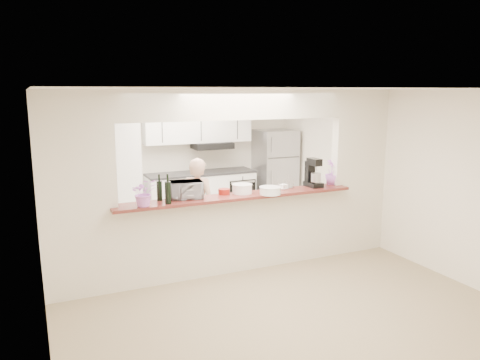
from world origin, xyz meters
TOP-DOWN VIEW (x-y plane):
  - floor at (0.00, 0.00)m, footprint 6.00×6.00m
  - tile_overlay at (0.00, 1.55)m, footprint 5.00×2.90m
  - partition at (0.00, 0.00)m, footprint 5.00×0.15m
  - bar_counter at (0.00, -0.00)m, footprint 3.40×0.38m
  - kitchen_cabinets at (-0.19, 2.72)m, footprint 3.15×0.62m
  - refrigerator at (2.05, 2.65)m, footprint 0.75×0.70m
  - flower_left at (-1.30, -0.15)m, footprint 0.31×0.27m
  - wine_bottle_a at (-1.05, 0.07)m, footprint 0.07×0.07m
  - wine_bottle_b at (-1.00, -0.15)m, footprint 0.08×0.08m
  - toaster_oven at (-0.70, 0.05)m, footprint 0.45×0.33m
  - serving_bowls at (-0.70, 0.05)m, footprint 0.35×0.35m
  - plate_stack_a at (0.10, 0.03)m, footprint 0.28×0.28m
  - plate_stack_b at (0.42, -0.19)m, footprint 0.30×0.30m
  - red_bowl at (-0.15, 0.08)m, footprint 0.16×0.16m
  - tan_bowl at (0.19, 0.08)m, footprint 0.15×0.15m
  - utensil_caddy at (0.80, 0.05)m, footprint 0.25×0.19m
  - stand_mixer at (1.24, 0.02)m, footprint 0.19×0.29m
  - flower_right at (1.60, 0.05)m, footprint 0.27×0.27m
  - person at (-0.25, 0.88)m, footprint 0.64×0.63m

SIDE VIEW (x-z plane):
  - floor at x=0.00m, z-range 0.00..0.00m
  - tile_overlay at x=0.00m, z-range 0.00..0.01m
  - bar_counter at x=0.00m, z-range 0.03..1.12m
  - person at x=-0.25m, z-range 0.00..1.48m
  - refrigerator at x=2.05m, z-range 0.00..1.70m
  - kitchen_cabinets at x=-0.19m, z-range -0.15..2.10m
  - tan_bowl at x=0.19m, z-range 1.09..1.16m
  - red_bowl at x=-0.15m, z-range 1.09..1.16m
  - plate_stack_b at x=0.42m, z-range 1.09..1.19m
  - plate_stack_a at x=0.10m, z-range 1.09..1.22m
  - utensil_caddy at x=0.80m, z-range 1.07..1.28m
  - serving_bowls at x=-0.70m, z-range 1.09..1.30m
  - toaster_oven at x=-0.70m, z-range 1.09..1.32m
  - wine_bottle_a at x=-1.05m, z-range 1.05..1.40m
  - wine_bottle_b at x=-1.00m, z-range 1.05..1.43m
  - flower_left at x=-1.30m, z-range 1.09..1.43m
  - flower_right at x=1.60m, z-range 1.09..1.46m
  - stand_mixer at x=1.24m, z-range 1.07..1.49m
  - partition at x=0.00m, z-range 0.23..2.73m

